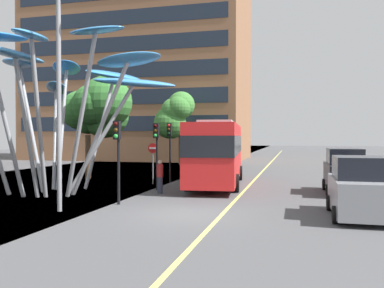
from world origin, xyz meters
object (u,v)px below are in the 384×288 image
red_bus (217,150)px  car_parked_near (360,189)px  traffic_light_kerb_near (118,144)px  traffic_light_opposite (186,144)px  no_entry_sign (153,157)px  street_lamp (67,68)px  traffic_light_kerb_far (156,142)px  pedestrian (160,177)px  leaf_sculpture (63,71)px  traffic_light_island_mid (170,140)px  car_parked_mid (344,173)px

red_bus → car_parked_near: 10.76m
traffic_light_kerb_near → traffic_light_opposite: (-0.62, 13.56, -0.25)m
red_bus → no_entry_sign: (-3.89, -0.40, -0.43)m
red_bus → street_lamp: bearing=-112.3°
traffic_light_kerb_far → traffic_light_opposite: traffic_light_kerb_far is taller
traffic_light_kerb_near → pedestrian: bearing=80.2°
red_bus → traffic_light_opposite: size_ratio=3.27×
leaf_sculpture → no_entry_sign: leaf_sculpture is taller
traffic_light_island_mid → traffic_light_kerb_far: bearing=-83.4°
leaf_sculpture → traffic_light_opposite: (3.59, 10.97, -3.91)m
red_bus → no_entry_sign: 3.93m
pedestrian → car_parked_mid: bearing=13.9°
leaf_sculpture → traffic_light_kerb_near: size_ratio=3.33×
pedestrian → traffic_light_kerb_near: bearing=-99.8°
leaf_sculpture → no_entry_sign: size_ratio=4.77×
traffic_light_kerb_far → traffic_light_island_mid: size_ratio=0.96×
traffic_light_island_mid → car_parked_near: size_ratio=0.92×
red_bus → traffic_light_opposite: 6.68m
leaf_sculpture → no_entry_sign: (3.14, 4.84, -4.59)m
car_parked_mid → no_entry_sign: (-10.88, 1.44, 0.60)m
leaf_sculpture → traffic_light_island_mid: (3.80, 6.18, -3.53)m
no_entry_sign → traffic_light_opposite: bearing=85.8°
traffic_light_kerb_near → car_parked_mid: (9.81, 5.99, -1.52)m
street_lamp → pedestrian: 7.61m
red_bus → leaf_sculpture: 9.70m
traffic_light_opposite → street_lamp: 15.88m
car_parked_mid → traffic_light_kerb_far: bearing=-173.9°
traffic_light_island_mid → pedestrian: 5.49m
traffic_light_kerb_near → traffic_light_opposite: traffic_light_kerb_near is taller
red_bus → leaf_sculpture: bearing=-143.3°
leaf_sculpture → traffic_light_kerb_far: (4.24, 2.35, -3.63)m
car_parked_near → car_parked_mid: 6.43m
no_entry_sign → traffic_light_island_mid: bearing=63.8°
traffic_light_kerb_near → traffic_light_island_mid: (-0.42, 8.77, 0.12)m
red_bus → car_parked_near: bearing=-50.6°
traffic_light_kerb_far → street_lamp: 7.61m
traffic_light_kerb_far → car_parked_mid: (9.78, 1.05, -1.56)m
traffic_light_kerb_far → street_lamp: street_lamp is taller
street_lamp → no_entry_sign: bearing=89.2°
traffic_light_kerb_near → no_entry_sign: size_ratio=1.43×
car_parked_near → car_parked_mid: bearing=88.2°
traffic_light_island_mid → pedestrian: (1.06, -5.06, -1.86)m
traffic_light_island_mid → street_lamp: size_ratio=0.42×
red_bus → traffic_light_kerb_far: size_ratio=2.91×
traffic_light_kerb_far → traffic_light_opposite: size_ratio=1.12×
leaf_sculpture → car_parked_mid: leaf_sculpture is taller
red_bus → car_parked_mid: 7.30m
traffic_light_kerb_near → traffic_light_opposite: bearing=92.6°
traffic_light_kerb_near → car_parked_near: (9.61, -0.43, -1.58)m
traffic_light_opposite → traffic_light_kerb_far: bearing=-85.7°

